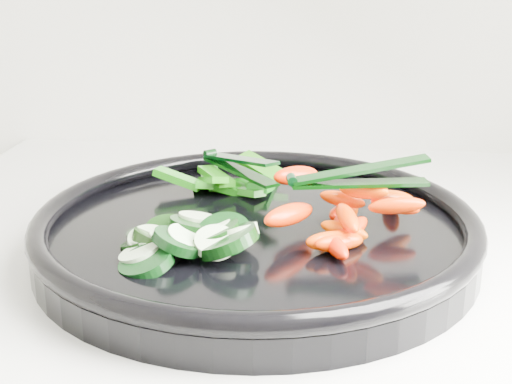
# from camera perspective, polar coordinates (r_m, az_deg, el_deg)

# --- Properties ---
(veggie_tray) EXTENTS (0.43, 0.43, 0.04)m
(veggie_tray) POSITION_cam_1_polar(r_m,az_deg,el_deg) (0.60, 0.00, -3.11)
(veggie_tray) COLOR black
(veggie_tray) RESTS_ON counter
(cucumber_pile) EXTENTS (0.13, 0.11, 0.04)m
(cucumber_pile) POSITION_cam_1_polar(r_m,az_deg,el_deg) (0.56, -5.87, -3.69)
(cucumber_pile) COLOR black
(cucumber_pile) RESTS_ON veggie_tray
(carrot_pile) EXTENTS (0.13, 0.15, 0.05)m
(carrot_pile) POSITION_cam_1_polar(r_m,az_deg,el_deg) (0.59, 7.18, -1.59)
(carrot_pile) COLOR red
(carrot_pile) RESTS_ON veggie_tray
(pepper_pile) EXTENTS (0.13, 0.10, 0.03)m
(pepper_pile) POSITION_cam_1_polar(r_m,az_deg,el_deg) (0.69, -2.12, 0.88)
(pepper_pile) COLOR #09630F
(pepper_pile) RESTS_ON veggie_tray
(tong_carrot) EXTENTS (0.11, 0.04, 0.02)m
(tong_carrot) POSITION_cam_1_polar(r_m,az_deg,el_deg) (0.57, 7.98, 1.21)
(tong_carrot) COLOR black
(tong_carrot) RESTS_ON carrot_pile
(tong_pepper) EXTENTS (0.08, 0.10, 0.02)m
(tong_pepper) POSITION_cam_1_polar(r_m,az_deg,el_deg) (0.68, -1.49, 2.24)
(tong_pepper) COLOR black
(tong_pepper) RESTS_ON pepper_pile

